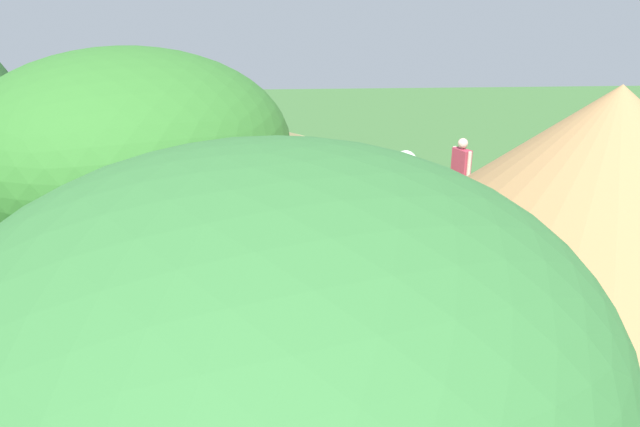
{
  "coord_description": "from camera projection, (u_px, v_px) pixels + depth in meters",
  "views": [
    {
      "loc": [
        1.42,
        10.95,
        4.99
      ],
      "look_at": [
        0.83,
        0.61,
        1.0
      ],
      "focal_mm": 35.04,
      "sensor_mm": 36.0,
      "label": 1
    }
  ],
  "objects": [
    {
      "name": "ground_plane",
      "position": [
        361.0,
        249.0,
        12.07
      ],
      "size": [
        36.0,
        36.0,
        0.0
      ],
      "primitive_type": "plane",
      "color": "#3A6732"
    },
    {
      "name": "thatched_hut",
      "position": [
        593.0,
        258.0,
        6.29
      ],
      "size": [
        5.45,
        5.45,
        4.05
      ],
      "rotation": [
        0.0,
        0.0,
        2.75
      ],
      "color": "beige",
      "rests_on": "ground_plane"
    },
    {
      "name": "shade_umbrella",
      "position": [
        222.0,
        135.0,
        9.33
      ],
      "size": [
        3.35,
        3.35,
        3.04
      ],
      "color": "brown",
      "rests_on": "ground_plane"
    },
    {
      "name": "patio_dining_table",
      "position": [
        229.0,
        260.0,
        10.07
      ],
      "size": [
        1.41,
        1.01,
        0.74
      ],
      "rotation": [
        0.0,
        0.0,
        -0.05
      ],
      "color": "silver",
      "rests_on": "ground_plane"
    },
    {
      "name": "patio_chair_near_hut",
      "position": [
        177.0,
        250.0,
        10.77
      ],
      "size": [
        0.6,
        0.61,
        0.9
      ],
      "rotation": [
        0.0,
        0.0,
        0.91
      ],
      "color": "silver",
      "rests_on": "ground_plane"
    },
    {
      "name": "patio_chair_near_lawn",
      "position": [
        164.0,
        294.0,
        9.31
      ],
      "size": [
        0.61,
        0.61,
        0.9
      ],
      "rotation": [
        0.0,
        0.0,
        -3.98
      ],
      "color": "white",
      "rests_on": "ground_plane"
    },
    {
      "name": "patio_chair_east_end",
      "position": [
        282.0,
        292.0,
        9.36
      ],
      "size": [
        0.61,
        0.61,
        0.9
      ],
      "rotation": [
        0.0,
        0.0,
        -2.36
      ],
      "color": "white",
      "rests_on": "ground_plane"
    },
    {
      "name": "patio_chair_west_end",
      "position": [
        279.0,
        244.0,
        11.01
      ],
      "size": [
        0.61,
        0.61,
        0.9
      ],
      "rotation": [
        0.0,
        0.0,
        -0.72
      ],
      "color": "silver",
      "rests_on": "ground_plane"
    },
    {
      "name": "guest_beside_umbrella",
      "position": [
        310.0,
        220.0,
        10.92
      ],
      "size": [
        0.54,
        0.32,
        1.58
      ],
      "rotation": [
        0.0,
        0.0,
        0.32
      ],
      "color": "black",
      "rests_on": "ground_plane"
    },
    {
      "name": "standing_watcher",
      "position": [
        461.0,
        167.0,
        13.8
      ],
      "size": [
        0.37,
        0.54,
        1.64
      ],
      "rotation": [
        0.0,
        0.0,
        -1.13
      ],
      "color": "black",
      "rests_on": "ground_plane"
    },
    {
      "name": "striped_lounge_chair",
      "position": [
        526.0,
        282.0,
        10.27
      ],
      "size": [
        0.97,
        0.93,
        0.57
      ],
      "rotation": [
        0.0,
        0.0,
        0.86
      ],
      "color": "#3278BD",
      "rests_on": "ground_plane"
    },
    {
      "name": "zebra_nearest_camera",
      "position": [
        413.0,
        217.0,
        10.91
      ],
      "size": [
        2.15,
        0.82,
        1.54
      ],
      "rotation": [
        0.0,
        0.0,
        1.65
      ],
      "color": "silver",
      "rests_on": "ground_plane"
    },
    {
      "name": "zebra_by_umbrella",
      "position": [
        383.0,
        173.0,
        13.42
      ],
      "size": [
        1.81,
        1.48,
        1.51
      ],
      "rotation": [
        0.0,
        0.0,
        5.35
      ],
      "color": "silver",
      "rests_on": "ground_plane"
    },
    {
      "name": "zebra_toward_hut",
      "position": [
        235.0,
        181.0,
        12.93
      ],
      "size": [
        0.87,
        2.13,
        1.51
      ],
      "rotation": [
        0.0,
        0.0,
        2.99
      ],
      "color": "silver",
      "rests_on": "ground_plane"
    },
    {
      "name": "acacia_tree_behind_hut",
      "position": [
        129.0,
        148.0,
        5.34
      ],
      "size": [
        2.77,
        2.77,
        4.44
      ],
      "color": "#4E3D27",
      "rests_on": "ground_plane"
    },
    {
      "name": "acacia_tree_left_background",
      "position": [
        273.0,
        350.0,
        2.89
      ],
      "size": [
        3.11,
        3.11,
        4.3
      ],
      "color": "#443732",
      "rests_on": "ground_plane"
    }
  ]
}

